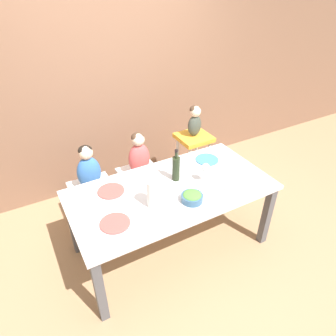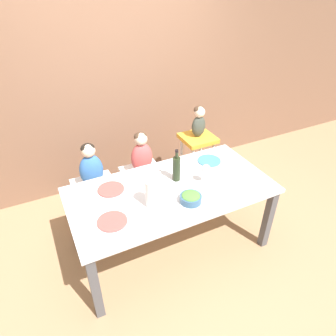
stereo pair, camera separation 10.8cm
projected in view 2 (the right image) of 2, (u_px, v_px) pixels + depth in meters
The scene contains 17 objects.
ground_plane at pixel (171, 245), 3.06m from camera, with size 14.00×14.00×0.00m, color #9E7A56.
wall_back at pixel (116, 76), 3.37m from camera, with size 10.00×0.06×2.70m.
dining_table at pixel (171, 196), 2.71m from camera, with size 1.81×0.92×0.72m.
chair_far_left at pixel (95, 190), 3.17m from camera, with size 0.43×0.42×0.48m.
chair_far_center at pixel (143, 177), 3.37m from camera, with size 0.43×0.42×0.48m.
chair_right_highchair at pixel (197, 148), 3.52m from camera, with size 0.37×0.36×0.76m.
person_child_left at pixel (91, 165), 3.00m from camera, with size 0.24×0.15×0.48m.
person_child_center at pixel (141, 153), 3.20m from camera, with size 0.24×0.15×0.48m.
person_baby_right at pixel (199, 120), 3.32m from camera, with size 0.17×0.13×0.36m.
wine_bottle at pixel (176, 168), 2.71m from camera, with size 0.07×0.07×0.32m.
paper_towel_roll at pixel (152, 193), 2.41m from camera, with size 0.12×0.12×0.25m.
wine_glass_near at pixel (206, 170), 2.67m from camera, with size 0.08×0.08×0.19m.
salad_bowl_large at pixel (191, 198), 2.49m from camera, with size 0.18×0.18×0.08m.
dinner_plate_front_left at pixel (112, 221), 2.31m from camera, with size 0.24×0.24×0.01m.
dinner_plate_back_left at pixel (111, 189), 2.65m from camera, with size 0.24×0.24×0.01m.
dinner_plate_back_right at pixel (209, 161), 3.05m from camera, with size 0.24×0.24×0.01m.
dinner_plate_front_right at pixel (237, 188), 2.66m from camera, with size 0.24×0.24×0.01m.
Camera 2 is at (-0.97, -1.89, 2.34)m, focal length 32.00 mm.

